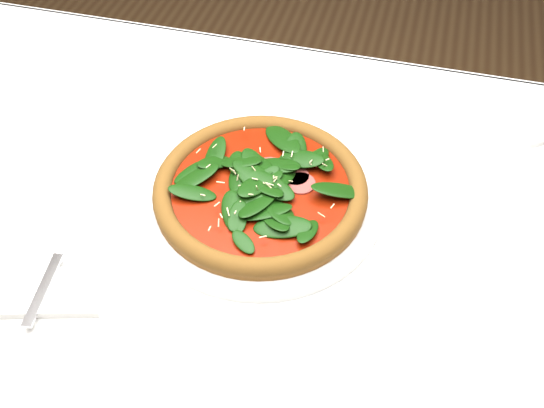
# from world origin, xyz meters

# --- Properties ---
(dining_table) EXTENTS (1.21, 0.81, 0.75)m
(dining_table) POSITION_xyz_m (0.00, 0.00, 0.65)
(dining_table) COLOR silver
(dining_table) RESTS_ON ground
(plate) EXTENTS (0.35, 0.35, 0.02)m
(plate) POSITION_xyz_m (0.07, 0.01, 0.76)
(plate) COLOR silver
(plate) RESTS_ON dining_table
(pizza) EXTENTS (0.38, 0.38, 0.04)m
(pizza) POSITION_xyz_m (0.07, 0.01, 0.78)
(pizza) COLOR #956424
(pizza) RESTS_ON plate
(napkin) EXTENTS (0.16, 0.11, 0.01)m
(napkin) POSITION_xyz_m (-0.15, -0.22, 0.76)
(napkin) COLOR silver
(napkin) RESTS_ON dining_table
(fork) EXTENTS (0.04, 0.14, 0.00)m
(fork) POSITION_xyz_m (-0.15, -0.20, 0.76)
(fork) COLOR silver
(fork) RESTS_ON napkin
(saucer_far) EXTENTS (0.15, 0.15, 0.01)m
(saucer_far) POSITION_xyz_m (0.42, 0.29, 0.76)
(saucer_far) COLOR silver
(saucer_far) RESTS_ON dining_table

